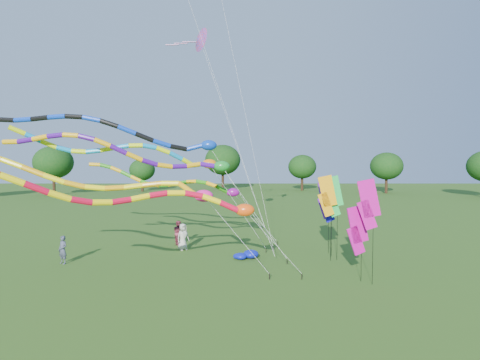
{
  "coord_description": "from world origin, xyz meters",
  "views": [
    {
      "loc": [
        0.45,
        -19.29,
        6.05
      ],
      "look_at": [
        0.44,
        4.61,
        4.8
      ],
      "focal_mm": 30.0,
      "sensor_mm": 36.0,
      "label": 1
    }
  ],
  "objects_px": {
    "tube_kite_orange": "(103,180)",
    "blue_nylon_heap": "(243,254)",
    "tube_kite_red": "(152,198)",
    "person_b": "(63,250)",
    "person_c": "(179,233)",
    "person_a": "(183,237)"
  },
  "relations": [
    {
      "from": "tube_kite_red",
      "to": "tube_kite_orange",
      "type": "bearing_deg",
      "value": 122.9
    },
    {
      "from": "tube_kite_orange",
      "to": "blue_nylon_heap",
      "type": "distance_m",
      "value": 9.68
    },
    {
      "from": "person_b",
      "to": "person_c",
      "type": "height_order",
      "value": "person_c"
    },
    {
      "from": "tube_kite_red",
      "to": "tube_kite_orange",
      "type": "relative_size",
      "value": 0.83
    },
    {
      "from": "tube_kite_orange",
      "to": "person_b",
      "type": "xyz_separation_m",
      "value": [
        -3.52,
        3.33,
        -4.2
      ]
    },
    {
      "from": "person_a",
      "to": "person_c",
      "type": "height_order",
      "value": "person_a"
    },
    {
      "from": "tube_kite_orange",
      "to": "person_a",
      "type": "relative_size",
      "value": 9.11
    },
    {
      "from": "tube_kite_red",
      "to": "person_a",
      "type": "relative_size",
      "value": 7.56
    },
    {
      "from": "tube_kite_orange",
      "to": "tube_kite_red",
      "type": "bearing_deg",
      "value": -38.87
    },
    {
      "from": "tube_kite_red",
      "to": "blue_nylon_heap",
      "type": "distance_m",
      "value": 9.03
    },
    {
      "from": "person_b",
      "to": "person_c",
      "type": "xyz_separation_m",
      "value": [
        5.91,
        5.06,
        0.05
      ]
    },
    {
      "from": "tube_kite_red",
      "to": "person_b",
      "type": "bearing_deg",
      "value": 119.21
    },
    {
      "from": "tube_kite_orange",
      "to": "person_b",
      "type": "distance_m",
      "value": 6.41
    },
    {
      "from": "person_b",
      "to": "blue_nylon_heap",
      "type": "bearing_deg",
      "value": 36.67
    },
    {
      "from": "tube_kite_red",
      "to": "person_a",
      "type": "distance_m",
      "value": 9.7
    },
    {
      "from": "blue_nylon_heap",
      "to": "person_c",
      "type": "relative_size",
      "value": 0.88
    },
    {
      "from": "tube_kite_red",
      "to": "person_c",
      "type": "height_order",
      "value": "tube_kite_red"
    },
    {
      "from": "blue_nylon_heap",
      "to": "person_c",
      "type": "height_order",
      "value": "person_c"
    },
    {
      "from": "person_a",
      "to": "tube_kite_red",
      "type": "bearing_deg",
      "value": -130.05
    },
    {
      "from": "blue_nylon_heap",
      "to": "person_a",
      "type": "relative_size",
      "value": 0.87
    },
    {
      "from": "person_b",
      "to": "person_c",
      "type": "relative_size",
      "value": 0.94
    },
    {
      "from": "person_b",
      "to": "person_a",
      "type": "bearing_deg",
      "value": 57.63
    }
  ]
}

